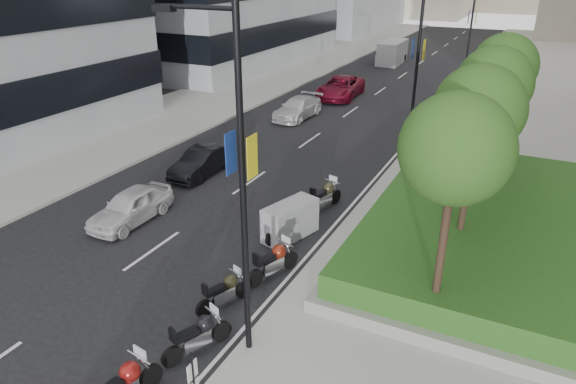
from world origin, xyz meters
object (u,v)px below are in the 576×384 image
Objects in this scene: car_c at (298,108)px; delivery_van at (392,53)px; motorcycle_2 at (198,335)px; motorcycle_4 at (274,261)px; lamp_post_1 at (414,60)px; motorcycle_5 at (290,221)px; lamp_post_0 at (236,176)px; motorcycle_3 at (225,291)px; car_d at (340,87)px; car_a at (131,206)px; motorcycle_6 at (324,196)px; lamp_post_2 at (469,24)px; car_b at (202,162)px.

delivery_van is (0.04, 22.39, 0.37)m from car_c.
motorcycle_2 is at bearing -69.03° from car_c.
lamp_post_1 is at bearing 15.22° from motorcycle_4.
motorcycle_5 is at bearing -63.41° from car_c.
lamp_post_0 is 7.68m from motorcycle_5.
motorcycle_4 is (-0.90, 3.46, -4.47)m from lamp_post_0.
motorcycle_5 is (-0.11, 4.71, 0.16)m from motorcycle_3.
car_d reaches higher than motorcycle_2.
delivery_van is at bearing 100.81° from lamp_post_0.
delivery_van is (-0.48, 15.84, 0.25)m from car_d.
lamp_post_1 reaches higher than motorcycle_4.
car_c reaches higher than motorcycle_2.
car_a is (-6.86, 5.09, 0.10)m from motorcycle_2.
car_a reaches higher than motorcycle_6.
motorcycle_5 is 0.63× the size of car_a.
motorcycle_6 is 0.57× the size of car_a.
motorcycle_3 is 0.33× the size of car_d.
delivery_van is at bearing 32.12° from motorcycle_2.
lamp_post_2 is at bearing 90.00° from lamp_post_1.
lamp_post_1 is 4.74× the size of motorcycle_3.
car_d is at bearing 34.17° from motorcycle_6.
motorcycle_3 is 0.49× the size of car_a.
motorcycle_4 is at bearing 21.21° from motorcycle_2.
car_d is (-7.80, -7.46, -4.27)m from lamp_post_2.
lamp_post_0 is 2.25× the size of car_b.
lamp_post_1 is at bearing 19.46° from motorcycle_2.
delivery_van reaches higher than motorcycle_2.
car_b is 0.70× the size of car_d.
lamp_post_2 reaches higher than motorcycle_4.
motorcycle_2 is 22.81m from car_c.
car_d is (-6.79, 28.16, 0.23)m from motorcycle_2.
motorcycle_5 is at bearing 33.81° from motorcycle_4.
motorcycle_3 is at bearing -95.44° from lamp_post_1.
car_a is 23.07m from car_d.
car_d is at bearing 87.94° from car_b.
car_c reaches higher than car_a.
motorcycle_5 is (-1.60, 6.11, -4.37)m from lamp_post_0.
motorcycle_3 is 0.89× the size of motorcycle_4.
delivery_van reaches higher than car_b.
lamp_post_2 is at bearing 12.14° from motorcycle_6.
lamp_post_0 is 3.67× the size of motorcycle_5.
motorcycle_2 is at bearing -158.46° from motorcycle_5.
car_b is at bearing 76.99° from motorcycle_5.
car_a is at bearing -122.14° from lamp_post_1.
motorcycle_4 is 0.87× the size of motorcycle_5.
motorcycle_4 is at bearing -77.78° from car_d.
lamp_post_1 is at bearing -74.58° from delivery_van.
lamp_post_2 is 35.92m from motorcycle_2.
motorcycle_3 is 10.83m from car_b.
lamp_post_1 is 27.93m from delivery_van.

